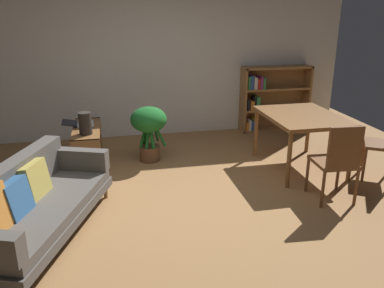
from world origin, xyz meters
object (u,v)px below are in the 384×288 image
Objects in this scene: fabric_couch at (30,203)px; dining_table at (302,120)px; potted_floor_plant at (149,125)px; dining_chair_near at (337,159)px; open_laptop at (80,123)px; bookshelf at (270,98)px; desk_speaker at (85,123)px; media_console at (88,147)px.

fabric_couch is 3.54m from dining_table.
dining_chair_near reaches higher than potted_floor_plant.
open_laptop is 0.36× the size of bookshelf.
open_laptop is 3.50m from dining_chair_near.
potted_floor_plant is at bearing 137.95° from dining_chair_near.
desk_speaker is at bearing 72.69° from fabric_couch.
open_laptop is at bearing 79.34° from fabric_couch.
bookshelf is at bearing 19.06° from media_console.
fabric_couch reaches higher than media_console.
desk_speaker is at bearing 152.00° from dining_chair_near.
dining_table is (3.35, 1.10, 0.32)m from fabric_couch.
fabric_couch reaches higher than open_laptop.
desk_speaker reaches higher than potted_floor_plant.
media_console is 0.91m from potted_floor_plant.
fabric_couch is 1.66m from desk_speaker.
bookshelf is at bearing 23.48° from desk_speaker.
fabric_couch is 1.67× the size of bookshelf.
open_laptop reaches higher than media_console.
dining_table is (2.00, -0.71, 0.16)m from potted_floor_plant.
open_laptop is 0.99m from potted_floor_plant.
fabric_couch is 2.58× the size of potted_floor_plant.
open_laptop is (0.38, 2.03, 0.19)m from fabric_couch.
desk_speaker is at bearing 170.99° from dining_table.
potted_floor_plant is 0.65× the size of dining_table.
bookshelf is at bearing 82.45° from dining_chair_near.
bookshelf reaches higher than open_laptop.
dining_table is at bearing -17.39° from open_laptop.
bookshelf is (3.66, 2.94, 0.21)m from fabric_couch.
open_laptop is at bearing 167.29° from potted_floor_plant.
potted_floor_plant is at bearing 53.38° from fabric_couch.
bookshelf reaches higher than dining_chair_near.
dining_chair_near reaches higher than media_console.
media_console is 0.89× the size of dining_table.
open_laptop is 0.55× the size of potted_floor_plant.
potted_floor_plant is (0.87, -0.02, 0.27)m from media_console.
media_console is 1.37× the size of potted_floor_plant.
dining_table is (2.87, -0.45, 0.00)m from desk_speaker.
desk_speaker is 2.90m from dining_table.
bookshelf reaches higher than media_console.
open_laptop is 0.50m from desk_speaker.
potted_floor_plant is at bearing 16.61° from desk_speaker.
desk_speaker is 3.47m from bookshelf.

